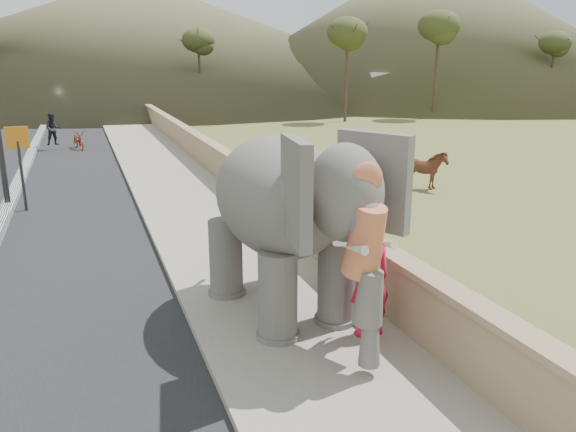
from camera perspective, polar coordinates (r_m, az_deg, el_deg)
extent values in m
plane|color=olive|center=(8.02, 3.81, -15.67)|extent=(160.00, 160.00, 0.00)
cube|color=black|center=(16.90, -26.88, -0.31)|extent=(7.00, 120.00, 0.03)
cube|color=black|center=(16.88, -26.91, 0.00)|extent=(0.35, 120.00, 0.22)
cube|color=#9E9687|center=(16.99, -10.00, 1.46)|extent=(3.00, 120.00, 0.15)
cube|color=tan|center=(17.23, -4.67, 3.47)|extent=(0.30, 120.00, 1.10)
cylinder|color=#2D2D33|center=(17.36, -25.39, 3.61)|extent=(0.08, 0.08, 2.00)
cube|color=orange|center=(17.20, -25.82, 7.19)|extent=(0.60, 0.05, 0.60)
imported|color=brown|center=(18.95, 13.50, 4.50)|extent=(1.68, 1.21, 1.29)
imported|color=#ADACB2|center=(46.72, 8.35, 11.24)|extent=(4.23, 1.72, 1.44)
cube|color=white|center=(50.34, 14.26, 12.19)|extent=(11.28, 5.02, 3.10)
cube|color=#BE5221|center=(51.22, 18.98, 11.88)|extent=(11.27, 4.37, 3.10)
cone|color=brown|center=(70.11, 14.17, 18.32)|extent=(56.00, 56.00, 16.00)
cone|color=brown|center=(76.69, -15.05, 17.25)|extent=(80.00, 80.00, 14.00)
imported|color=red|center=(8.40, 8.32, -6.34)|extent=(0.65, 0.43, 1.79)
imported|color=maroon|center=(28.85, -20.51, 7.26)|extent=(0.95, 1.80, 0.90)
imported|color=black|center=(28.80, -22.74, 8.15)|extent=(0.84, 0.72, 1.52)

